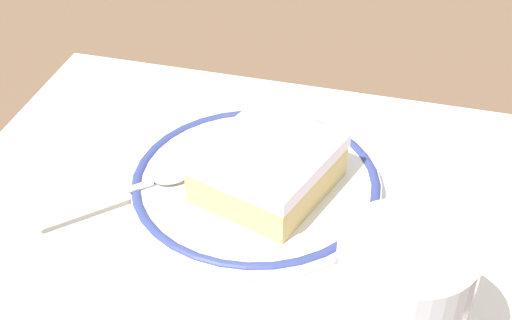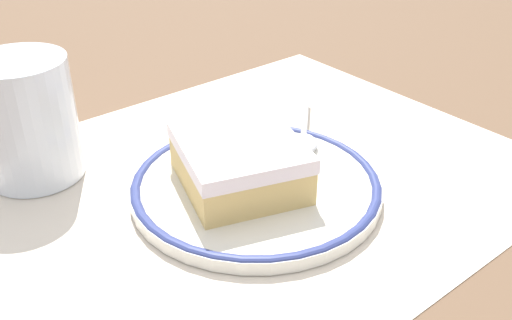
{
  "view_description": "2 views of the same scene",
  "coord_description": "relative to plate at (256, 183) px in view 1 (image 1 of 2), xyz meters",
  "views": [
    {
      "loc": [
        -0.13,
        0.42,
        0.38
      ],
      "look_at": [
        -0.02,
        -0.02,
        0.03
      ],
      "focal_mm": 51.34,
      "sensor_mm": 36.0,
      "label": 1
    },
    {
      "loc": [
        -0.27,
        -0.33,
        0.27
      ],
      "look_at": [
        -0.02,
        -0.02,
        0.03
      ],
      "focal_mm": 41.73,
      "sensor_mm": 36.0,
      "label": 2
    }
  ],
  "objects": [
    {
      "name": "ground_plane",
      "position": [
        0.02,
        0.02,
        -0.01
      ],
      "size": [
        2.4,
        2.4,
        0.0
      ],
      "primitive_type": "plane",
      "color": "brown"
    },
    {
      "name": "placemat",
      "position": [
        0.02,
        0.02,
        -0.01
      ],
      "size": [
        0.45,
        0.37,
        0.0
      ],
      "primitive_type": "cube",
      "color": "beige",
      "rests_on": "ground_plane"
    },
    {
      "name": "plate",
      "position": [
        0.0,
        0.0,
        0.0
      ],
      "size": [
        0.2,
        0.2,
        0.01
      ],
      "color": "silver",
      "rests_on": "placemat"
    },
    {
      "name": "cake_slice",
      "position": [
        -0.01,
        0.01,
        0.02
      ],
      "size": [
        0.12,
        0.12,
        0.04
      ],
      "color": "#DBB76B",
      "rests_on": "plate"
    },
    {
      "name": "spoon",
      "position": [
        0.08,
        0.03,
        0.01
      ],
      "size": [
        0.11,
        0.1,
        0.01
      ],
      "color": "silver",
      "rests_on": "plate"
    },
    {
      "name": "cup",
      "position": [
        -0.12,
        0.14,
        0.04
      ],
      "size": [
        0.08,
        0.08,
        0.1
      ],
      "color": "silver",
      "rests_on": "placemat"
    }
  ]
}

